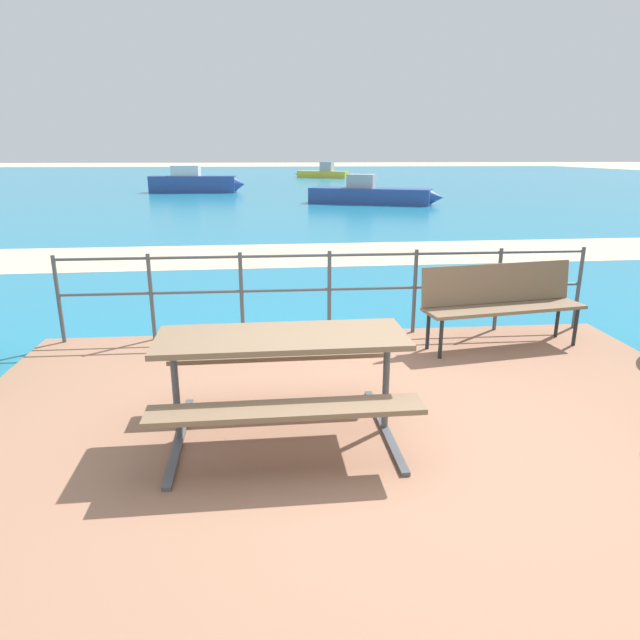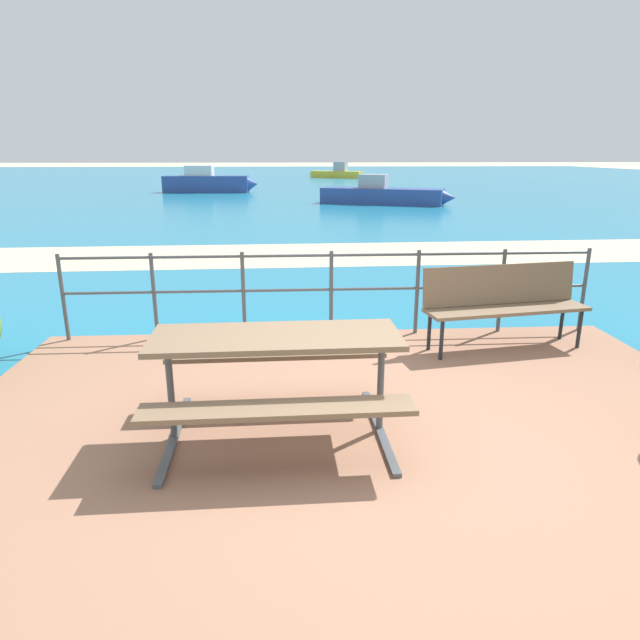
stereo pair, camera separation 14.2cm
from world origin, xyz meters
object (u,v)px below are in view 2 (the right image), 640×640
object	(u,v)px
picnic_table	(277,360)
boat_mid	(337,173)
boat_near	(208,182)
park_bench	(504,299)
boat_far	(383,195)

from	to	relation	value
picnic_table	boat_mid	distance (m)	44.78
picnic_table	boat_near	xyz separation A→B (m)	(-3.97, 27.25, -0.12)
park_bench	boat_near	size ratio (longest dim) A/B	0.36
park_bench	boat_mid	distance (m)	42.79
boat_near	boat_mid	size ratio (longest dim) A/B	1.08
boat_mid	boat_far	xyz separation A→B (m)	(-0.38, -24.95, 0.00)
boat_near	boat_far	world-z (taller)	boat_near
picnic_table	park_bench	distance (m)	2.99
picnic_table	park_bench	world-z (taller)	park_bench
picnic_table	park_bench	size ratio (longest dim) A/B	0.99
park_bench	boat_far	world-z (taller)	boat_far
park_bench	boat_far	size ratio (longest dim) A/B	0.33
boat_near	boat_mid	xyz separation A→B (m)	(8.57, 17.29, -0.15)
boat_mid	boat_far	world-z (taller)	boat_mid
picnic_table	park_bench	bearing A→B (deg)	36.37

